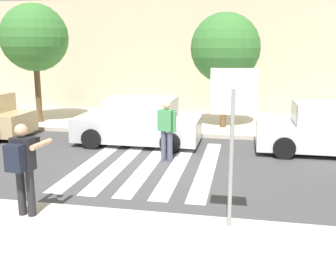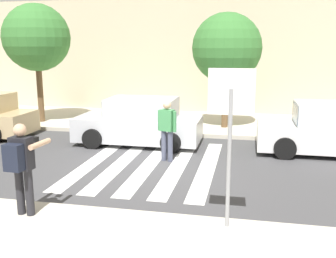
{
  "view_description": "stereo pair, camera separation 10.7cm",
  "coord_description": "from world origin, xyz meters",
  "px_view_note": "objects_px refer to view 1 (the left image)",
  "views": [
    {
      "loc": [
        2.52,
        -9.97,
        3.22
      ],
      "look_at": [
        0.6,
        -0.2,
        1.1
      ],
      "focal_mm": 42.0,
      "sensor_mm": 36.0,
      "label": 1
    },
    {
      "loc": [
        2.62,
        -9.95,
        3.22
      ],
      "look_at": [
        0.6,
        -0.2,
        1.1
      ],
      "focal_mm": 42.0,
      "sensor_mm": 36.0,
      "label": 2
    }
  ],
  "objects_px": {
    "parked_car_silver": "(138,123)",
    "parked_car_white": "(328,130)",
    "street_tree_west": "(34,38)",
    "pedestrian_crossing": "(167,127)",
    "stop_sign": "(233,113)",
    "street_tree_center": "(225,48)",
    "photographer_with_backpack": "(23,162)"
  },
  "relations": [
    {
      "from": "stop_sign",
      "to": "street_tree_west",
      "type": "bearing_deg",
      "value": 134.72
    },
    {
      "from": "parked_car_silver",
      "to": "parked_car_white",
      "type": "height_order",
      "value": "same"
    },
    {
      "from": "stop_sign",
      "to": "street_tree_center",
      "type": "bearing_deg",
      "value": 94.03
    },
    {
      "from": "parked_car_silver",
      "to": "street_tree_west",
      "type": "distance_m",
      "value": 6.07
    },
    {
      "from": "parked_car_white",
      "to": "street_tree_west",
      "type": "relative_size",
      "value": 0.87
    },
    {
      "from": "photographer_with_backpack",
      "to": "pedestrian_crossing",
      "type": "xyz_separation_m",
      "value": [
        1.77,
        4.41,
        -0.19
      ]
    },
    {
      "from": "parked_car_white",
      "to": "stop_sign",
      "type": "bearing_deg",
      "value": -114.72
    },
    {
      "from": "photographer_with_backpack",
      "to": "pedestrian_crossing",
      "type": "bearing_deg",
      "value": 68.17
    },
    {
      "from": "pedestrian_crossing",
      "to": "street_tree_west",
      "type": "distance_m",
      "value": 7.8
    },
    {
      "from": "parked_car_silver",
      "to": "street_tree_west",
      "type": "xyz_separation_m",
      "value": [
        -4.86,
        2.35,
        2.79
      ]
    },
    {
      "from": "stop_sign",
      "to": "parked_car_silver",
      "type": "distance_m",
      "value": 6.79
    },
    {
      "from": "pedestrian_crossing",
      "to": "parked_car_white",
      "type": "xyz_separation_m",
      "value": [
        4.61,
        1.71,
        -0.25
      ]
    },
    {
      "from": "parked_car_white",
      "to": "street_tree_center",
      "type": "xyz_separation_m",
      "value": [
        -3.28,
        2.73,
        2.4
      ]
    },
    {
      "from": "stop_sign",
      "to": "photographer_with_backpack",
      "type": "relative_size",
      "value": 1.58
    },
    {
      "from": "parked_car_silver",
      "to": "street_tree_center",
      "type": "bearing_deg",
      "value": 46.11
    },
    {
      "from": "photographer_with_backpack",
      "to": "parked_car_silver",
      "type": "relative_size",
      "value": 0.42
    },
    {
      "from": "stop_sign",
      "to": "photographer_with_backpack",
      "type": "bearing_deg",
      "value": -175.23
    },
    {
      "from": "stop_sign",
      "to": "photographer_with_backpack",
      "type": "distance_m",
      "value": 3.83
    },
    {
      "from": "street_tree_center",
      "to": "parked_car_white",
      "type": "bearing_deg",
      "value": -39.75
    },
    {
      "from": "parked_car_silver",
      "to": "street_tree_west",
      "type": "bearing_deg",
      "value": 154.2
    },
    {
      "from": "stop_sign",
      "to": "parked_car_white",
      "type": "distance_m",
      "value": 6.55
    },
    {
      "from": "stop_sign",
      "to": "pedestrian_crossing",
      "type": "height_order",
      "value": "stop_sign"
    },
    {
      "from": "parked_car_silver",
      "to": "street_tree_center",
      "type": "height_order",
      "value": "street_tree_center"
    },
    {
      "from": "parked_car_silver",
      "to": "stop_sign",
      "type": "bearing_deg",
      "value": -60.99
    },
    {
      "from": "parked_car_white",
      "to": "street_tree_center",
      "type": "relative_size",
      "value": 0.96
    },
    {
      "from": "pedestrian_crossing",
      "to": "parked_car_silver",
      "type": "xyz_separation_m",
      "value": [
        -1.29,
        1.71,
        -0.25
      ]
    },
    {
      "from": "pedestrian_crossing",
      "to": "parked_car_silver",
      "type": "bearing_deg",
      "value": 127.03
    },
    {
      "from": "stop_sign",
      "to": "street_tree_west",
      "type": "relative_size",
      "value": 0.58
    },
    {
      "from": "parked_car_silver",
      "to": "parked_car_white",
      "type": "bearing_deg",
      "value": -0.0
    },
    {
      "from": "parked_car_silver",
      "to": "street_tree_center",
      "type": "relative_size",
      "value": 0.96
    },
    {
      "from": "stop_sign",
      "to": "parked_car_silver",
      "type": "height_order",
      "value": "stop_sign"
    },
    {
      "from": "pedestrian_crossing",
      "to": "stop_sign",
      "type": "bearing_deg",
      "value": -64.78
    }
  ]
}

